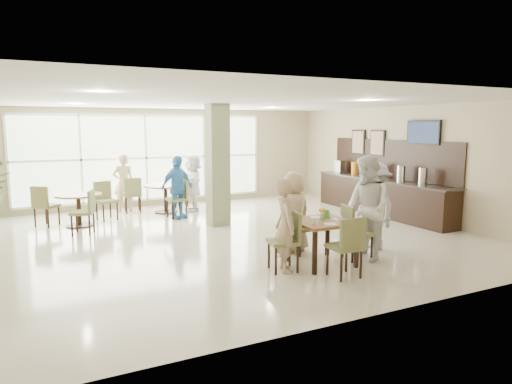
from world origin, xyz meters
name	(u,v)px	position (x,y,z in m)	size (l,w,h in m)	color
ground	(222,238)	(0.00, 0.00, 0.00)	(10.00, 10.00, 0.00)	beige
room_shell	(221,156)	(0.00, 0.00, 1.70)	(10.00, 10.00, 10.00)	white
window_bank	(146,158)	(-0.50, 4.46, 1.40)	(7.00, 0.04, 7.00)	silver
column	(218,165)	(0.40, 1.20, 1.40)	(0.45, 0.45, 2.80)	#696E4C
main_table	(322,226)	(0.80, -2.46, 0.66)	(0.96, 0.96, 0.75)	brown
round_table_left	(79,202)	(-2.54, 2.50, 0.56)	(1.04, 1.04, 0.75)	brown
round_table_right	(165,191)	(-0.29, 3.27, 0.58)	(1.15, 1.15, 0.75)	brown
chairs_main_table	(322,237)	(0.79, -2.46, 0.47)	(1.99, 1.88, 0.95)	brown
chairs_table_left	(79,206)	(-2.54, 2.46, 0.47)	(1.95, 1.91, 0.95)	brown
chairs_table_right	(165,195)	(-0.31, 3.28, 0.47)	(1.93, 1.70, 0.95)	brown
tabletop_clutter	(324,217)	(0.81, -2.48, 0.81)	(0.71, 0.77, 0.21)	white
buffet_counter	(381,194)	(4.70, 0.51, 0.55)	(0.64, 4.70, 1.95)	black
wall_tv	(423,132)	(4.94, -0.60, 2.15)	(0.06, 1.00, 0.58)	black
framed_art_a	(377,143)	(4.95, 1.00, 1.85)	(0.05, 0.55, 0.70)	black
framed_art_b	(358,142)	(4.95, 1.80, 1.85)	(0.05, 0.55, 0.70)	black
teen_left	(286,225)	(0.08, -2.49, 0.74)	(0.54, 0.36, 1.49)	tan
teen_far	(294,212)	(0.79, -1.57, 0.74)	(0.73, 0.40, 1.48)	tan
teen_right	(367,208)	(1.66, -2.55, 0.90)	(0.88, 0.68, 1.80)	white
teen_standing	(374,206)	(2.24, -2.07, 0.82)	(1.06, 0.61, 1.64)	#A9A9AC
adult_a	(177,187)	(-0.24, 2.34, 0.79)	(0.93, 0.53, 1.58)	#4086C2
adult_b	(193,183)	(0.47, 3.21, 0.77)	(1.43, 0.62, 1.54)	white
adult_standing	(124,183)	(-1.26, 3.91, 0.78)	(0.57, 0.38, 1.57)	tan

